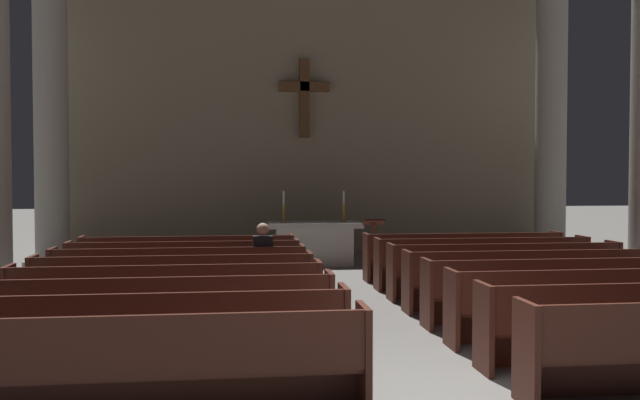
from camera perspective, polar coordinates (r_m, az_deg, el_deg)
The scene contains 22 objects.
pew_left_row_1 at distance 6.14m, azimuth -15.21°, elevation -13.13°, with size 3.99×0.50×0.95m.
pew_left_row_2 at distance 7.16m, azimuth -14.00°, elevation -10.93°, with size 3.99×0.50×0.95m.
pew_left_row_3 at distance 8.20m, azimuth -13.11°, elevation -9.28°, with size 3.99×0.50×0.95m.
pew_left_row_4 at distance 9.24m, azimuth -12.43°, elevation -8.00°, with size 3.99×0.50×0.95m.
pew_left_row_5 at distance 10.29m, azimuth -11.88°, elevation -6.98°, with size 3.99×0.50×0.95m.
pew_left_row_6 at distance 11.34m, azimuth -11.44°, elevation -6.15°, with size 3.99×0.50×0.95m.
pew_left_row_7 at distance 12.39m, azimuth -11.08°, elevation -5.46°, with size 3.99×0.50×0.95m.
pew_left_row_8 at distance 13.45m, azimuth -10.77°, elevation -4.87°, with size 3.99×0.50×0.95m.
pew_right_row_3 at distance 9.35m, azimuth 22.44°, elevation -7.98°, with size 3.99×0.50×0.95m.
pew_right_row_4 at distance 10.28m, azimuth 19.48°, elevation -7.06°, with size 3.99×0.50×0.95m.
pew_right_row_5 at distance 11.23m, azimuth 17.02°, elevation -6.27°, with size 3.99×0.50×0.95m.
pew_right_row_6 at distance 12.20m, azimuth 14.96°, elevation -5.60°, with size 3.99×0.50×0.95m.
pew_right_row_7 at distance 13.18m, azimuth 13.21°, elevation -5.03°, with size 3.99×0.50×0.95m.
pew_right_row_8 at distance 14.18m, azimuth 11.70°, elevation -4.53°, with size 3.99×0.50×0.95m.
column_left_third at distance 16.75m, azimuth -21.24°, elevation 6.12°, with size 1.12×1.12×6.82m.
column_right_third at distance 18.02m, azimuth 18.45°, elevation 5.85°, with size 1.12×1.12×6.82m.
altar at distance 16.10m, azimuth -0.51°, elevation -3.52°, with size 2.20×0.90×1.01m.
candlestick_left at distance 15.99m, azimuth -3.01°, elevation -1.01°, with size 0.16×0.16×0.72m.
candlestick_right at distance 16.15m, azimuth 1.95°, elevation -0.97°, with size 0.16×0.16×0.72m.
apse_with_cross at distance 18.44m, azimuth -1.37°, elevation 7.12°, with size 12.99×0.49×7.45m.
lectern at distance 15.11m, azimuth 4.44°, elevation -3.83°, with size 0.44×0.36×1.15m.
lone_worshipper at distance 11.33m, azimuth -4.74°, elevation -5.02°, with size 0.32×0.43×1.32m.
Camera 1 is at (-1.87, -5.91, 2.07)m, focal length 38.93 mm.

